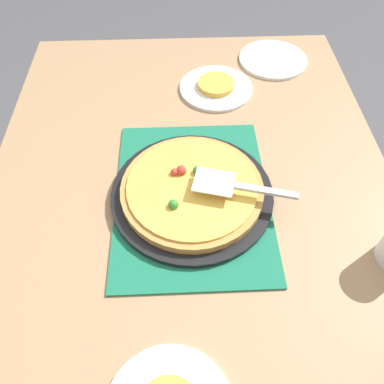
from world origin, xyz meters
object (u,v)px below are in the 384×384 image
at_px(pizza, 192,189).
at_px(pizza_server, 235,186).
at_px(pizza_pan, 192,194).
at_px(plate_side, 273,59).
at_px(served_slice_left, 216,84).
at_px(plate_near_left, 216,88).

bearing_deg(pizza, pizza_server, 75.20).
distance_m(pizza_pan, plate_side, 0.62).
height_order(served_slice_left, pizza_server, pizza_server).
relative_size(pizza_pan, served_slice_left, 3.45).
xyz_separation_m(pizza, plate_near_left, (-0.41, 0.09, -0.03)).
height_order(plate_side, pizza_server, pizza_server).
distance_m(served_slice_left, pizza_server, 0.44).
bearing_deg(plate_near_left, served_slice_left, 0.00).
relative_size(plate_near_left, pizza_server, 0.94).
relative_size(plate_side, served_slice_left, 2.00).
xyz_separation_m(pizza, served_slice_left, (-0.41, 0.09, -0.02)).
height_order(pizza_pan, served_slice_left, served_slice_left).
distance_m(plate_near_left, served_slice_left, 0.01).
bearing_deg(pizza, plate_near_left, 167.69).
distance_m(pizza_pan, served_slice_left, 0.42).
distance_m(plate_side, pizza_server, 0.61).
bearing_deg(served_slice_left, pizza_server, 0.64).
height_order(pizza, pizza_server, pizza_server).
height_order(pizza_pan, plate_near_left, pizza_pan).
xyz_separation_m(pizza_pan, pizza, (0.00, 0.00, 0.02)).
bearing_deg(pizza, pizza_pan, -100.78).
bearing_deg(served_slice_left, plate_side, 125.64).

